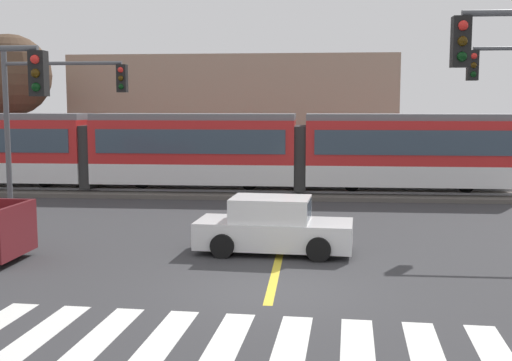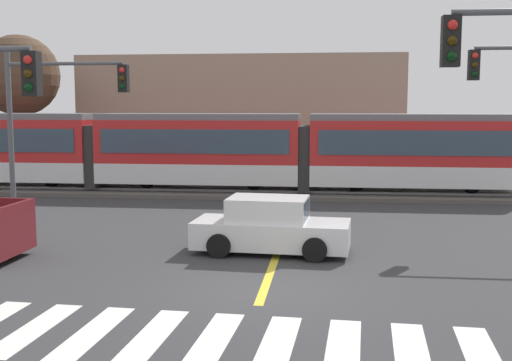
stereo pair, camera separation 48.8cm
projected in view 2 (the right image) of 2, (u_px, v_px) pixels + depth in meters
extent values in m
plane|color=#333335|center=(264.00, 291.00, 13.86)|extent=(200.00, 200.00, 0.00)
cube|color=#56514C|center=(298.00, 193.00, 28.64)|extent=(120.00, 4.00, 0.18)
cube|color=#939399|center=(298.00, 192.00, 27.91)|extent=(120.00, 0.08, 0.10)
cube|color=#939399|center=(299.00, 188.00, 29.33)|extent=(120.00, 0.08, 0.10)
cube|color=silver|center=(2.00, 169.00, 30.14)|extent=(9.00, 2.60, 0.90)
cube|color=red|center=(0.00, 140.00, 29.97)|extent=(9.00, 2.60, 1.90)
cylinder|color=black|center=(52.00, 180.00, 29.91)|extent=(0.70, 0.20, 0.70)
cube|color=silver|center=(200.00, 172.00, 29.05)|extent=(9.00, 2.60, 0.90)
cube|color=red|center=(200.00, 141.00, 28.88)|extent=(9.00, 2.60, 1.90)
cube|color=#384756|center=(193.00, 142.00, 27.58)|extent=(8.28, 0.04, 1.04)
cube|color=slate|center=(199.00, 117.00, 28.76)|extent=(9.00, 2.39, 0.28)
cylinder|color=black|center=(254.00, 182.00, 28.82)|extent=(0.70, 0.20, 0.70)
cylinder|color=black|center=(147.00, 181.00, 29.39)|extent=(0.70, 0.20, 0.70)
cube|color=silver|center=(414.00, 174.00, 27.96)|extent=(9.00, 2.60, 0.90)
cube|color=red|center=(415.00, 142.00, 27.80)|extent=(9.00, 2.60, 1.90)
cube|color=#384756|center=(419.00, 143.00, 26.49)|extent=(8.28, 0.04, 1.04)
cube|color=slate|center=(415.00, 117.00, 27.67)|extent=(9.00, 2.39, 0.28)
cylinder|color=black|center=(472.00, 185.00, 27.73)|extent=(0.70, 0.20, 0.70)
cylinder|color=black|center=(356.00, 184.00, 28.30)|extent=(0.70, 0.20, 0.70)
cube|color=#2D2D2D|center=(98.00, 155.00, 29.51)|extent=(0.50, 2.34, 2.80)
cube|color=#2D2D2D|center=(305.00, 157.00, 28.42)|extent=(0.50, 2.34, 2.80)
cube|color=silver|center=(34.00, 329.00, 11.50)|extent=(0.71, 2.83, 0.01)
cube|color=silver|center=(92.00, 332.00, 11.31)|extent=(0.71, 2.83, 0.01)
cube|color=silver|center=(152.00, 336.00, 11.13)|extent=(0.71, 2.83, 0.01)
cube|color=silver|center=(213.00, 340.00, 10.94)|extent=(0.71, 2.83, 0.01)
cube|color=silver|center=(277.00, 344.00, 10.76)|extent=(0.71, 2.83, 0.01)
cube|color=silver|center=(343.00, 348.00, 10.57)|extent=(0.71, 2.83, 0.01)
cube|color=silver|center=(411.00, 353.00, 10.39)|extent=(0.71, 2.83, 0.01)
cube|color=silver|center=(482.00, 357.00, 10.20)|extent=(0.71, 2.83, 0.01)
cube|color=gold|center=(284.00, 235.00, 19.75)|extent=(0.20, 14.05, 0.01)
cube|color=silver|center=(271.00, 234.00, 17.40)|extent=(4.31, 2.00, 0.72)
cube|color=silver|center=(268.00, 209.00, 17.34)|extent=(2.20, 1.67, 0.64)
cube|color=#384756|center=(305.00, 210.00, 17.16)|extent=(0.20, 1.43, 0.52)
cube|color=#384756|center=(273.00, 205.00, 18.10)|extent=(1.78, 0.17, 0.48)
cylinder|color=black|center=(321.00, 236.00, 18.02)|extent=(0.65, 0.27, 0.64)
cylinder|color=black|center=(315.00, 250.00, 16.37)|extent=(0.65, 0.27, 0.64)
cylinder|color=black|center=(233.00, 233.00, 18.49)|extent=(0.65, 0.27, 0.64)
cylinder|color=black|center=(219.00, 246.00, 16.83)|extent=(0.65, 0.27, 0.64)
cube|color=maroon|center=(15.00, 211.00, 16.31)|extent=(0.16, 1.96, 0.36)
cube|color=black|center=(474.00, 65.00, 19.20)|extent=(0.32, 0.28, 0.90)
sphere|color=red|center=(475.00, 56.00, 19.02)|extent=(0.18, 0.18, 0.18)
sphere|color=#3A2706|center=(475.00, 65.00, 19.05)|extent=(0.18, 0.18, 0.18)
sphere|color=black|center=(474.00, 74.00, 19.08)|extent=(0.18, 0.18, 0.18)
cube|color=black|center=(451.00, 41.00, 11.41)|extent=(0.32, 0.28, 0.90)
sphere|color=red|center=(453.00, 25.00, 11.23)|extent=(0.18, 0.18, 0.18)
sphere|color=#3A2706|center=(452.00, 41.00, 11.26)|extent=(0.18, 0.18, 0.18)
sphere|color=black|center=(452.00, 56.00, 11.29)|extent=(0.18, 0.18, 0.18)
cube|color=black|center=(32.00, 74.00, 12.90)|extent=(0.32, 0.28, 0.90)
sphere|color=red|center=(28.00, 60.00, 12.72)|extent=(0.18, 0.18, 0.18)
sphere|color=#3A2706|center=(28.00, 74.00, 12.75)|extent=(0.18, 0.18, 0.18)
sphere|color=black|center=(29.00, 87.00, 12.78)|extent=(0.18, 0.18, 0.18)
cylinder|color=#515459|center=(11.00, 136.00, 21.74)|extent=(0.18, 0.18, 5.91)
cylinder|color=#515459|center=(65.00, 64.00, 21.23)|extent=(4.00, 0.12, 0.12)
cube|color=black|center=(123.00, 79.00, 21.06)|extent=(0.32, 0.28, 0.90)
sphere|color=red|center=(122.00, 70.00, 20.88)|extent=(0.18, 0.18, 0.18)
sphere|color=#3A2706|center=(122.00, 78.00, 20.91)|extent=(0.18, 0.18, 0.18)
sphere|color=black|center=(122.00, 87.00, 20.94)|extent=(0.18, 0.18, 0.18)
cylinder|color=brown|center=(22.00, 135.00, 35.13)|extent=(0.32, 0.32, 4.72)
sphere|color=#4C3828|center=(19.00, 75.00, 34.75)|extent=(4.36, 4.36, 4.36)
cube|color=gray|center=(243.00, 114.00, 39.38)|extent=(19.03, 6.00, 6.87)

